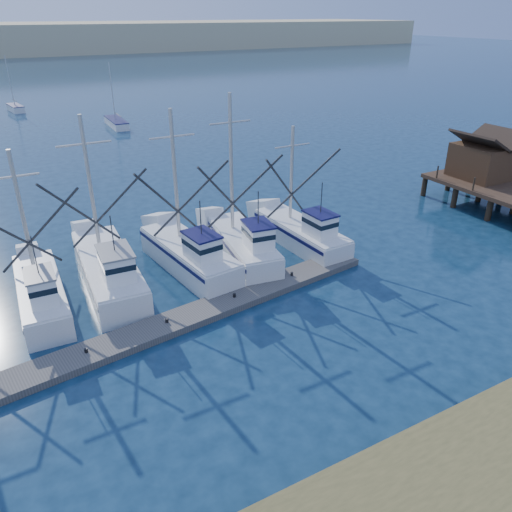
{
  "coord_description": "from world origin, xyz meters",
  "views": [
    {
      "loc": [
        -13.16,
        -13.24,
        14.0
      ],
      "look_at": [
        -1.41,
        8.0,
        2.06
      ],
      "focal_mm": 35.0,
      "sensor_mm": 36.0,
      "label": 1
    }
  ],
  "objects": [
    {
      "name": "trawler_fleet",
      "position": [
        -8.17,
        11.63,
        0.98
      ],
      "size": [
        27.15,
        9.67,
        9.91
      ],
      "color": "white",
      "rests_on": "ground"
    },
    {
      "name": "sailboat_near",
      "position": [
        3.34,
        55.44,
        0.49
      ],
      "size": [
        1.94,
        6.94,
        8.1
      ],
      "rotation": [
        0.0,
        0.0,
        -0.03
      ],
      "color": "white",
      "rests_on": "ground"
    },
    {
      "name": "sailboat_far",
      "position": [
        -7.38,
        74.29,
        0.51
      ],
      "size": [
        2.22,
        5.09,
        8.1
      ],
      "rotation": [
        0.0,
        0.0,
        0.14
      ],
      "color": "white",
      "rests_on": "ground"
    },
    {
      "name": "floating_dock",
      "position": [
        -8.09,
        6.58,
        0.18
      ],
      "size": [
        27.19,
        5.51,
        0.36
      ],
      "primitive_type": "cube",
      "rotation": [
        0.0,
        0.0,
        0.14
      ],
      "color": "#58544F",
      "rests_on": "ground"
    },
    {
      "name": "ground",
      "position": [
        0.0,
        0.0,
        0.0
      ],
      "size": [
        500.0,
        500.0,
        0.0
      ],
      "primitive_type": "plane",
      "color": "#0D2439",
      "rests_on": "ground"
    }
  ]
}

